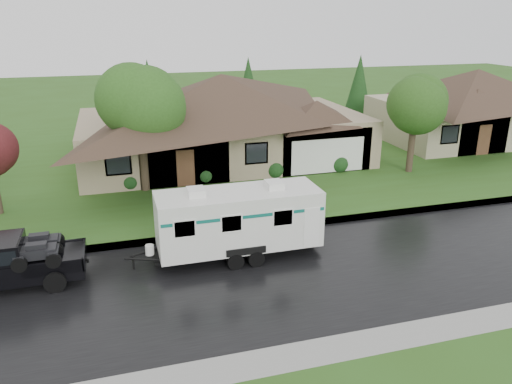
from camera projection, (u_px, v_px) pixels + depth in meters
ground at (250, 255)px, 20.46m from camera, size 140.00×140.00×0.00m
road at (265, 278)px, 18.65m from camera, size 140.00×8.00×0.01m
curb at (237, 231)px, 22.47m from camera, size 140.00×0.50×0.15m
lawn at (191, 158)px, 34.01m from camera, size 140.00×26.00×0.15m
house_main at (227, 108)px, 32.39m from camera, size 19.44×10.80×6.90m
house_neighbor at (479, 98)px, 38.19m from camera, size 15.12×9.72×6.45m
tree_left_green at (139, 105)px, 26.06m from camera, size 4.11×4.11×6.80m
tree_right_green at (415, 108)px, 29.58m from camera, size 3.43×3.43×5.68m
shrub_row at (240, 171)px, 29.19m from camera, size 13.60×1.00×1.00m
pickup_truck at (0, 262)px, 17.75m from camera, size 5.54×2.11×1.85m
travel_trailer at (239, 219)px, 19.85m from camera, size 6.83×2.40×3.07m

